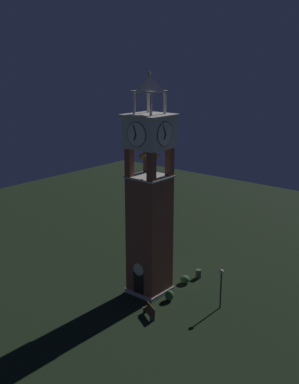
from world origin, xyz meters
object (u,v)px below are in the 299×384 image
clock_tower (149,206)px  lamp_post (221,281)px  park_bench (150,311)px  trash_bin (198,274)px

clock_tower → lamp_post: (6.32, 1.45, -5.43)m
clock_tower → park_bench: bearing=-50.1°
clock_tower → park_bench: (2.76, -3.29, -7.35)m
clock_tower → trash_bin: clock_tower is taller
park_bench → trash_bin: park_bench is taller
clock_tower → park_bench: size_ratio=11.56×
park_bench → lamp_post: bearing=53.1°
clock_tower → park_bench: 8.51m
trash_bin → clock_tower: bearing=-110.3°
park_bench → trash_bin: bearing=96.5°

